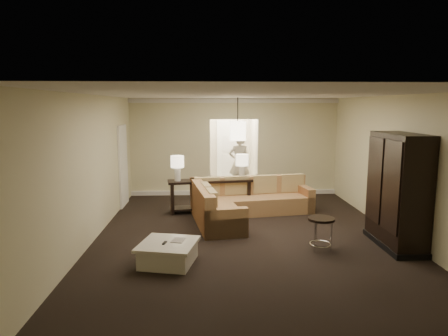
{
  "coord_description": "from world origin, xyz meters",
  "views": [
    {
      "loc": [
        -0.81,
        -7.54,
        2.59
      ],
      "look_at": [
        -0.42,
        1.2,
        1.22
      ],
      "focal_mm": 32.0,
      "sensor_mm": 36.0,
      "label": 1
    }
  ],
  "objects_px": {
    "sectional_sofa": "(242,203)",
    "armoire": "(398,193)",
    "coffee_table": "(168,253)",
    "console_table": "(210,193)",
    "person": "(239,160)",
    "drink_table": "(321,227)"
  },
  "relations": [
    {
      "from": "console_table",
      "to": "drink_table",
      "type": "height_order",
      "value": "console_table"
    },
    {
      "from": "coffee_table",
      "to": "drink_table",
      "type": "distance_m",
      "value": 2.76
    },
    {
      "from": "drink_table",
      "to": "person",
      "type": "bearing_deg",
      "value": 101.91
    },
    {
      "from": "sectional_sofa",
      "to": "drink_table",
      "type": "bearing_deg",
      "value": -69.84
    },
    {
      "from": "coffee_table",
      "to": "drink_table",
      "type": "bearing_deg",
      "value": 10.73
    },
    {
      "from": "sectional_sofa",
      "to": "console_table",
      "type": "height_order",
      "value": "sectional_sofa"
    },
    {
      "from": "armoire",
      "to": "person",
      "type": "bearing_deg",
      "value": 117.07
    },
    {
      "from": "person",
      "to": "coffee_table",
      "type": "bearing_deg",
      "value": 78.46
    },
    {
      "from": "sectional_sofa",
      "to": "console_table",
      "type": "distance_m",
      "value": 0.93
    },
    {
      "from": "armoire",
      "to": "person",
      "type": "height_order",
      "value": "armoire"
    },
    {
      "from": "console_table",
      "to": "armoire",
      "type": "distance_m",
      "value": 4.33
    },
    {
      "from": "console_table",
      "to": "person",
      "type": "height_order",
      "value": "person"
    },
    {
      "from": "drink_table",
      "to": "person",
      "type": "relative_size",
      "value": 0.31
    },
    {
      "from": "armoire",
      "to": "sectional_sofa",
      "type": "bearing_deg",
      "value": 142.53
    },
    {
      "from": "drink_table",
      "to": "coffee_table",
      "type": "bearing_deg",
      "value": -169.27
    },
    {
      "from": "sectional_sofa",
      "to": "coffee_table",
      "type": "xyz_separation_m",
      "value": [
        -1.46,
        -2.71,
        -0.16
      ]
    },
    {
      "from": "sectional_sofa",
      "to": "console_table",
      "type": "relative_size",
      "value": 1.44
    },
    {
      "from": "drink_table",
      "to": "person",
      "type": "distance_m",
      "value": 5.18
    },
    {
      "from": "person",
      "to": "drink_table",
      "type": "bearing_deg",
      "value": 106.79
    },
    {
      "from": "coffee_table",
      "to": "console_table",
      "type": "height_order",
      "value": "console_table"
    },
    {
      "from": "console_table",
      "to": "armoire",
      "type": "relative_size",
      "value": 1.0
    },
    {
      "from": "sectional_sofa",
      "to": "armoire",
      "type": "distance_m",
      "value": 3.44
    }
  ]
}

